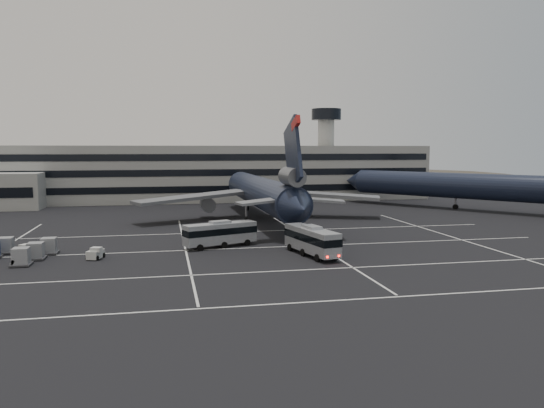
{
  "coord_description": "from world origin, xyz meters",
  "views": [
    {
      "loc": [
        -8.66,
        -65.44,
        13.35
      ],
      "look_at": [
        7.3,
        12.33,
        5.0
      ],
      "focal_mm": 35.0,
      "sensor_mm": 36.0,
      "label": 1
    }
  ],
  "objects": [
    {
      "name": "lane_markings",
      "position": [
        0.95,
        0.72,
        0.01
      ],
      "size": [
        90.0,
        55.62,
        0.01
      ],
      "color": "silver",
      "rests_on": "ground"
    },
    {
      "name": "bus_far",
      "position": [
        -1.27,
        5.52,
        1.97
      ],
      "size": [
        10.37,
        5.78,
        3.6
      ],
      "rotation": [
        0.0,
        0.0,
        1.93
      ],
      "color": "gray",
      "rests_on": "ground"
    },
    {
      "name": "trijet_far",
      "position": [
        54.86,
        39.27,
        5.43
      ],
      "size": [
        40.34,
        48.82,
        18.08
      ],
      "rotation": [
        0.0,
        0.0,
        0.65
      ],
      "color": "black",
      "rests_on": "ground"
    },
    {
      "name": "terminal",
      "position": [
        -2.95,
        71.14,
        6.93
      ],
      "size": [
        125.0,
        26.0,
        24.0
      ],
      "color": "gray",
      "rests_on": "ground"
    },
    {
      "name": "tug_a",
      "position": [
        -16.96,
        0.64,
        0.68
      ],
      "size": [
        2.13,
        2.7,
        1.53
      ],
      "rotation": [
        0.0,
        0.0,
        -0.33
      ],
      "color": "beige",
      "rests_on": "ground"
    },
    {
      "name": "bus_near",
      "position": [
        9.32,
        -2.46,
        2.07
      ],
      "size": [
        4.69,
        10.98,
        3.78
      ],
      "rotation": [
        0.0,
        0.0,
        0.21
      ],
      "color": "gray",
      "rests_on": "ground"
    },
    {
      "name": "hills",
      "position": [
        17.99,
        170.0,
        -12.07
      ],
      "size": [
        352.0,
        180.0,
        44.0
      ],
      "color": "#38332B",
      "rests_on": "ground"
    },
    {
      "name": "uld_cluster",
      "position": [
        -26.64,
        2.51,
        1.02
      ],
      "size": [
        9.84,
        10.89,
        2.08
      ],
      "rotation": [
        0.0,
        0.0,
        -0.26
      ],
      "color": "#2D2D30",
      "rests_on": "ground"
    },
    {
      "name": "ground",
      "position": [
        0.0,
        0.0,
        0.0
      ],
      "size": [
        260.0,
        260.0,
        0.0
      ],
      "primitive_type": "plane",
      "color": "black",
      "rests_on": "ground"
    },
    {
      "name": "trijet_main",
      "position": [
        9.11,
        30.56,
        5.25
      ],
      "size": [
        47.45,
        57.53,
        18.08
      ],
      "rotation": [
        0.0,
        0.0,
        0.02
      ],
      "color": "black",
      "rests_on": "ground"
    },
    {
      "name": "tug_b",
      "position": [
        -25.16,
        4.39,
        0.68
      ],
      "size": [
        2.74,
        2.58,
        1.53
      ],
      "rotation": [
        0.0,
        0.0,
        0.91
      ],
      "color": "beige",
      "rests_on": "ground"
    }
  ]
}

